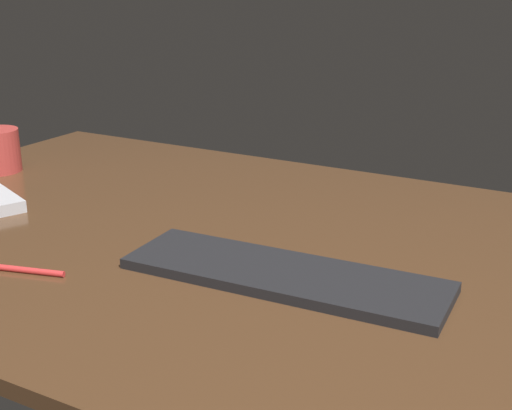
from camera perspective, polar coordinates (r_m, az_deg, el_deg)
The scene contains 3 objects.
desk at distance 100.81cm, azimuth -0.91°, elevation -3.47°, with size 140.00×84.00×2.00cm, color #4C301C.
keyboard at distance 88.19cm, azimuth 2.30°, elevation -5.69°, with size 41.10×12.42×1.33cm, color black.
pen at distance 95.58cm, azimuth -18.94°, elevation -4.93°, with size 0.80×0.80×13.71cm, color red.
Camera 1 is at (46.53, -80.86, 39.21)cm, focal length 49.28 mm.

